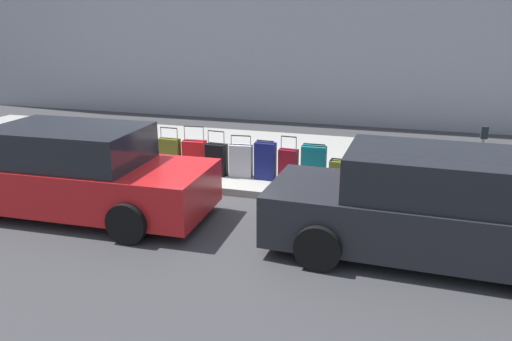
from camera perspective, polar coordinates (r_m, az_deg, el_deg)
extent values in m
plane|color=#333335|center=(9.75, -6.29, -2.56)|extent=(40.00, 40.00, 0.00)
cube|color=gray|center=(11.96, -1.67, 1.61)|extent=(18.00, 5.00, 0.14)
cube|color=#9EA0A8|center=(9.64, 18.14, -0.79)|extent=(0.39, 0.22, 0.60)
cube|color=black|center=(9.64, 18.14, -0.79)|extent=(0.40, 0.05, 0.62)
cylinder|color=gray|center=(9.54, 19.33, 1.37)|extent=(0.02, 0.02, 0.18)
cylinder|color=gray|center=(9.53, 17.37, 1.53)|extent=(0.02, 0.02, 0.18)
cylinder|color=black|center=(9.51, 18.40, 1.98)|extent=(0.33, 0.03, 0.02)
cylinder|color=black|center=(9.74, 18.97, -2.44)|extent=(0.04, 0.02, 0.04)
cylinder|color=black|center=(9.72, 17.00, -2.28)|extent=(0.04, 0.02, 0.04)
cube|color=black|center=(9.62, 15.22, -0.85)|extent=(0.44, 0.24, 0.51)
cube|color=black|center=(9.62, 15.22, -0.85)|extent=(0.44, 0.05, 0.53)
cylinder|color=gray|center=(9.51, 16.49, 1.13)|extent=(0.02, 0.02, 0.21)
cylinder|color=gray|center=(9.53, 14.28, 1.33)|extent=(0.02, 0.02, 0.21)
cylinder|color=black|center=(9.49, 15.43, 1.84)|extent=(0.37, 0.04, 0.02)
cylinder|color=black|center=(9.69, 16.22, -2.28)|extent=(0.04, 0.02, 0.04)
cylinder|color=black|center=(9.70, 14.00, -2.07)|extent=(0.04, 0.02, 0.04)
cube|color=red|center=(9.74, 12.26, -0.33)|extent=(0.43, 0.23, 0.54)
cube|color=black|center=(9.74, 12.26, -0.33)|extent=(0.44, 0.04, 0.55)
cylinder|color=gray|center=(9.65, 13.46, 1.23)|extent=(0.02, 0.02, 0.04)
cylinder|color=gray|center=(9.67, 11.28, 1.41)|extent=(0.02, 0.02, 0.04)
cylinder|color=black|center=(9.65, 12.37, 1.44)|extent=(0.37, 0.03, 0.02)
cylinder|color=black|center=(9.80, 13.27, -1.81)|extent=(0.04, 0.02, 0.04)
cylinder|color=black|center=(9.83, 11.07, -1.62)|extent=(0.04, 0.02, 0.04)
cube|color=#59601E|center=(9.68, 9.42, -0.37)|extent=(0.36, 0.21, 0.51)
cube|color=black|center=(9.68, 9.42, -0.37)|extent=(0.36, 0.05, 0.52)
cylinder|color=gray|center=(9.59, 10.36, 1.11)|extent=(0.02, 0.02, 0.04)
cylinder|color=gray|center=(9.63, 8.63, 1.27)|extent=(0.02, 0.02, 0.04)
cylinder|color=black|center=(9.60, 9.50, 1.30)|extent=(0.30, 0.03, 0.02)
cylinder|color=black|center=(9.73, 10.23, -1.76)|extent=(0.04, 0.02, 0.04)
cylinder|color=black|center=(9.78, 8.47, -1.58)|extent=(0.04, 0.02, 0.04)
cube|color=#0F606B|center=(9.76, 6.60, 0.63)|extent=(0.48, 0.22, 0.75)
cube|color=black|center=(9.76, 6.60, 0.63)|extent=(0.49, 0.05, 0.77)
cylinder|color=gray|center=(9.62, 7.90, 2.79)|extent=(0.02, 0.02, 0.04)
cylinder|color=gray|center=(9.69, 5.46, 2.97)|extent=(0.02, 0.02, 0.04)
cylinder|color=black|center=(9.65, 6.68, 3.00)|extent=(0.42, 0.03, 0.02)
cylinder|color=black|center=(9.83, 7.75, -1.44)|extent=(0.04, 0.02, 0.04)
cylinder|color=black|center=(9.90, 5.31, -1.23)|extent=(0.04, 0.02, 0.04)
cube|color=maroon|center=(9.86, 3.71, 0.58)|extent=(0.38, 0.23, 0.65)
cube|color=black|center=(9.86, 3.71, 0.58)|extent=(0.38, 0.07, 0.66)
cylinder|color=gray|center=(9.70, 4.63, 3.06)|extent=(0.02, 0.02, 0.26)
cylinder|color=gray|center=(9.79, 2.90, 3.22)|extent=(0.02, 0.02, 0.26)
cylinder|color=black|center=(9.71, 3.77, 3.89)|extent=(0.31, 0.05, 0.02)
cylinder|color=black|center=(9.91, 4.55, -1.19)|extent=(0.05, 0.02, 0.04)
cylinder|color=black|center=(10.00, 2.81, -0.98)|extent=(0.05, 0.02, 0.04)
cube|color=navy|center=(9.96, 1.07, 1.09)|extent=(0.43, 0.23, 0.75)
cube|color=black|center=(9.96, 1.07, 1.09)|extent=(0.42, 0.07, 0.77)
cylinder|color=gray|center=(9.80, 2.05, 3.22)|extent=(0.02, 0.02, 0.04)
cylinder|color=gray|center=(9.91, 0.11, 3.39)|extent=(0.02, 0.02, 0.04)
cylinder|color=black|center=(9.85, 1.08, 3.42)|extent=(0.35, 0.05, 0.02)
cylinder|color=black|center=(10.00, 2.03, -0.97)|extent=(0.05, 0.02, 0.04)
cylinder|color=black|center=(10.12, 0.09, -0.74)|extent=(0.05, 0.02, 0.04)
cube|color=#9EA0A8|center=(10.13, -1.72, 1.12)|extent=(0.48, 0.26, 0.67)
cube|color=black|center=(10.13, -1.72, 1.12)|extent=(0.47, 0.08, 0.68)
cylinder|color=gray|center=(9.98, -0.62, 3.42)|extent=(0.02, 0.02, 0.19)
cylinder|color=gray|center=(10.07, -2.86, 3.52)|extent=(0.02, 0.02, 0.19)
cylinder|color=black|center=(10.00, -1.75, 3.99)|extent=(0.40, 0.06, 0.02)
cylinder|color=black|center=(10.18, -0.58, -0.63)|extent=(0.05, 0.02, 0.04)
cylinder|color=black|center=(10.27, -2.82, -0.49)|extent=(0.05, 0.02, 0.04)
cube|color=black|center=(10.27, -4.53, 1.25)|extent=(0.43, 0.28, 0.65)
cube|color=black|center=(10.27, -4.53, 1.25)|extent=(0.42, 0.08, 0.67)
cylinder|color=gray|center=(10.08, -3.68, 3.68)|extent=(0.02, 0.02, 0.27)
cylinder|color=gray|center=(10.23, -5.49, 3.84)|extent=(0.02, 0.02, 0.27)
cylinder|color=black|center=(10.12, -4.61, 4.50)|extent=(0.35, 0.05, 0.02)
cylinder|color=black|center=(10.28, -3.58, -0.48)|extent=(0.05, 0.02, 0.04)
cylinder|color=black|center=(10.43, -5.40, -0.26)|extent=(0.05, 0.02, 0.04)
cube|color=red|center=(10.54, -7.02, 1.63)|extent=(0.49, 0.29, 0.67)
cube|color=black|center=(10.54, -7.02, 1.63)|extent=(0.49, 0.08, 0.68)
cylinder|color=gray|center=(10.36, -6.03, 4.15)|extent=(0.02, 0.02, 0.30)
cylinder|color=gray|center=(10.50, -8.19, 4.24)|extent=(0.02, 0.02, 0.30)
cylinder|color=black|center=(10.39, -7.14, 5.01)|extent=(0.42, 0.06, 0.02)
cylinder|color=black|center=(10.57, -5.87, -0.06)|extent=(0.05, 0.02, 0.04)
cylinder|color=black|center=(10.70, -8.03, 0.09)|extent=(0.05, 0.02, 0.04)
cube|color=#59601E|center=(10.72, -9.80, 1.82)|extent=(0.45, 0.20, 0.69)
cube|color=black|center=(10.72, -9.80, 1.82)|extent=(0.46, 0.05, 0.70)
cylinder|color=gray|center=(10.52, -9.00, 4.15)|extent=(0.02, 0.02, 0.23)
cylinder|color=gray|center=(10.70, -10.83, 4.28)|extent=(0.02, 0.02, 0.23)
cylinder|color=black|center=(10.58, -9.95, 4.83)|extent=(0.39, 0.04, 0.02)
cylinder|color=black|center=(10.71, -8.78, 0.07)|extent=(0.04, 0.02, 0.04)
cylinder|color=black|center=(10.90, -10.62, 0.28)|extent=(0.04, 0.02, 0.04)
cylinder|color=red|center=(11.06, -13.04, 2.03)|extent=(0.20, 0.20, 0.66)
sphere|color=red|center=(10.97, -13.18, 3.96)|extent=(0.21, 0.21, 0.21)
cylinder|color=red|center=(11.12, -13.73, 2.25)|extent=(0.09, 0.10, 0.09)
cylinder|color=red|center=(10.98, -12.37, 2.15)|extent=(0.09, 0.10, 0.09)
cylinder|color=brown|center=(11.16, -15.66, 2.44)|extent=(0.14, 0.14, 0.84)
cylinder|color=slate|center=(9.94, 24.21, 0.42)|extent=(0.05, 0.05, 1.05)
cube|color=#1E2328|center=(9.80, 24.66, 3.97)|extent=(0.12, 0.09, 0.22)
cube|color=black|center=(7.41, 19.45, -5.43)|extent=(4.64, 1.82, 0.75)
cube|color=black|center=(7.19, 19.99, -0.41)|extent=(2.43, 1.63, 0.61)
cylinder|color=black|center=(6.80, 7.12, -8.72)|extent=(0.65, 0.24, 0.64)
cylinder|color=black|center=(8.36, 9.47, -3.76)|extent=(0.65, 0.24, 0.64)
cube|color=#AD1619|center=(9.12, -20.11, -1.31)|extent=(4.83, 1.86, 0.74)
cube|color=black|center=(8.94, -20.55, 2.80)|extent=(2.53, 1.65, 0.61)
cylinder|color=black|center=(10.71, -23.92, -0.36)|extent=(0.65, 0.24, 0.64)
cylinder|color=black|center=(7.74, -14.48, -5.82)|extent=(0.65, 0.24, 0.64)
cylinder|color=black|center=(9.18, -9.27, -1.83)|extent=(0.65, 0.24, 0.64)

